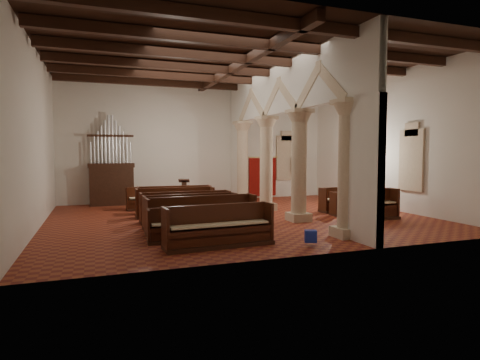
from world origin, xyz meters
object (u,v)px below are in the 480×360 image
at_px(processional_banner, 298,183).
at_px(aisle_pew_0, 371,209).
at_px(lectern, 184,194).
at_px(pipe_organ, 111,176).
at_px(nave_pew_0, 219,233).

xyz_separation_m(processional_banner, aisle_pew_0, (-0.95, -7.61, -0.41)).
bearing_deg(aisle_pew_0, lectern, 131.83).
xyz_separation_m(pipe_organ, processional_banner, (9.98, -0.01, -0.58)).
height_order(pipe_organ, nave_pew_0, pipe_organ).
xyz_separation_m(pipe_organ, aisle_pew_0, (9.03, -7.61, -0.98)).
height_order(processional_banner, aisle_pew_0, processional_banner).
xyz_separation_m(lectern, processional_banner, (6.70, 1.08, 0.27)).
xyz_separation_m(processional_banner, nave_pew_0, (-7.60, -9.85, -0.42)).
xyz_separation_m(pipe_organ, nave_pew_0, (2.39, -9.86, -1.00)).
bearing_deg(processional_banner, pipe_organ, -175.95).
bearing_deg(nave_pew_0, lectern, 80.55).
distance_m(pipe_organ, processional_banner, 10.00).
bearing_deg(pipe_organ, aisle_pew_0, -40.12).
relative_size(pipe_organ, aisle_pew_0, 2.06).
bearing_deg(processional_banner, aisle_pew_0, -93.05).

